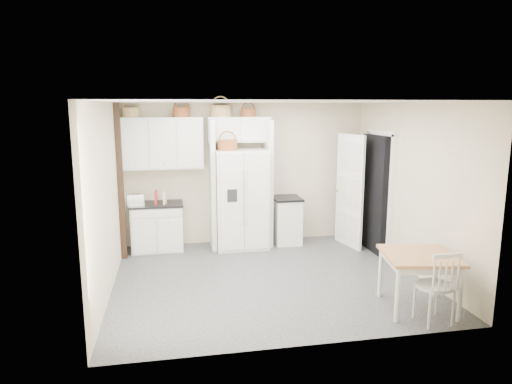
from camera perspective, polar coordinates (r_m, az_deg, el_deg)
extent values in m
plane|color=#242426|center=(6.97, 1.49, -10.69)|extent=(4.50, 4.50, 0.00)
plane|color=white|center=(6.49, 1.60, 11.22)|extent=(4.50, 4.50, 0.00)
plane|color=#B9AF8A|center=(8.54, -1.29, 2.34)|extent=(4.50, 0.00, 4.50)
plane|color=#B9AF8A|center=(6.52, -18.17, -0.81)|extent=(0.00, 4.00, 4.00)
plane|color=#B9AF8A|center=(7.41, 18.81, 0.48)|extent=(0.00, 4.00, 4.00)
cube|color=silver|center=(8.24, -1.90, -0.85)|extent=(0.92, 0.74, 1.79)
cube|color=silver|center=(8.32, -12.23, -4.40)|extent=(0.88, 0.56, 0.82)
cube|color=silver|center=(8.58, 3.82, -3.65)|extent=(0.48, 0.57, 0.84)
cube|color=#A6663A|center=(6.21, 19.58, -10.49)|extent=(1.01, 1.01, 0.72)
cube|color=silver|center=(5.87, 21.45, -10.85)|extent=(0.47, 0.43, 0.92)
cube|color=black|center=(8.22, -12.34, -1.52)|extent=(0.92, 0.59, 0.04)
cube|color=black|center=(8.48, 3.86, -0.78)|extent=(0.51, 0.61, 0.04)
cube|color=silver|center=(8.14, -14.79, -0.92)|extent=(0.28, 0.17, 0.19)
cube|color=#AE2021|center=(8.12, -12.40, -0.68)|extent=(0.05, 0.16, 0.24)
cube|color=beige|center=(8.12, -11.33, -0.74)|extent=(0.06, 0.15, 0.21)
cylinder|color=#A0764A|center=(8.20, -15.39, 9.56)|extent=(0.29, 0.29, 0.17)
cylinder|color=maroon|center=(8.17, -9.32, 9.81)|extent=(0.29, 0.29, 0.17)
cylinder|color=#A0764A|center=(8.22, -4.44, 10.04)|extent=(0.36, 0.36, 0.20)
cylinder|color=maroon|center=(8.29, -0.97, 9.88)|extent=(0.26, 0.26, 0.15)
cylinder|color=maroon|center=(7.97, -3.58, 5.88)|extent=(0.34, 0.34, 0.18)
cube|color=silver|center=(8.20, -11.57, 6.00)|extent=(1.40, 0.34, 0.90)
cube|color=silver|center=(8.27, -2.16, 7.81)|extent=(1.12, 0.34, 0.45)
cube|color=silver|center=(8.19, -5.50, 0.87)|extent=(0.08, 0.60, 2.30)
cube|color=silver|center=(8.34, 1.49, 1.10)|extent=(0.08, 0.60, 2.30)
cube|color=black|center=(7.83, -16.57, 1.13)|extent=(0.09, 0.09, 2.60)
cube|color=black|center=(8.29, 14.79, -0.20)|extent=(0.18, 0.85, 2.05)
cube|color=white|center=(8.44, 11.61, 0.13)|extent=(0.21, 0.79, 2.05)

